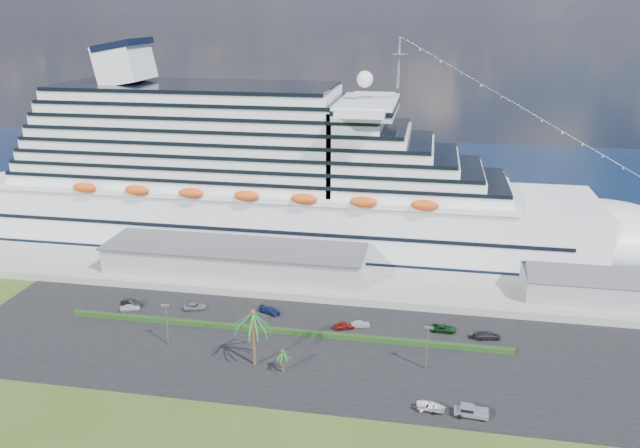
% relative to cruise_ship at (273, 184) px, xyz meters
% --- Properties ---
extents(ground, '(420.00, 420.00, 0.00)m').
position_rel_cruise_ship_xyz_m(ground, '(21.53, -64.00, -16.69)').
color(ground, '#334818').
rests_on(ground, ground).
extents(asphalt_lot, '(140.00, 38.00, 0.12)m').
position_rel_cruise_ship_xyz_m(asphalt_lot, '(21.53, -53.00, -16.63)').
color(asphalt_lot, black).
rests_on(asphalt_lot, ground).
extents(wharf, '(240.00, 20.00, 1.80)m').
position_rel_cruise_ship_xyz_m(wharf, '(21.53, -24.00, -15.79)').
color(wharf, gray).
rests_on(wharf, ground).
extents(water, '(420.00, 160.00, 0.02)m').
position_rel_cruise_ship_xyz_m(water, '(21.53, 66.00, -16.68)').
color(water, '#0B1333').
rests_on(water, ground).
extents(cruise_ship, '(191.00, 38.00, 54.00)m').
position_rel_cruise_ship_xyz_m(cruise_ship, '(0.00, 0.00, 0.00)').
color(cruise_ship, silver).
rests_on(cruise_ship, ground).
extents(terminal_building, '(61.00, 15.00, 6.30)m').
position_rel_cruise_ship_xyz_m(terminal_building, '(-3.47, -24.00, -11.68)').
color(terminal_building, gray).
rests_on(terminal_building, wharf).
extents(port_shed, '(24.00, 12.31, 7.37)m').
position_rel_cruise_ship_xyz_m(port_shed, '(73.53, -24.00, -12.30)').
color(port_shed, gray).
rests_on(port_shed, wharf).
extents(hedge, '(88.00, 1.10, 0.90)m').
position_rel_cruise_ship_xyz_m(hedge, '(13.53, -48.00, -16.12)').
color(hedge, black).
rests_on(hedge, asphalt_lot).
extents(lamp_post_left, '(1.60, 0.35, 8.27)m').
position_rel_cruise_ship_xyz_m(lamp_post_left, '(-6.47, -56.00, -11.35)').
color(lamp_post_left, gray).
rests_on(lamp_post_left, asphalt_lot).
extents(lamp_post_right, '(1.60, 0.35, 8.27)m').
position_rel_cruise_ship_xyz_m(lamp_post_right, '(41.53, -56.00, -11.35)').
color(lamp_post_right, gray).
rests_on(lamp_post_right, asphalt_lot).
extents(palm_tall, '(8.82, 8.82, 11.13)m').
position_rel_cruise_ship_xyz_m(palm_tall, '(11.53, -60.00, -7.49)').
color(palm_tall, '#47301E').
rests_on(palm_tall, ground).
extents(palm_short, '(3.53, 3.53, 4.56)m').
position_rel_cruise_ship_xyz_m(palm_short, '(17.03, -61.50, -13.03)').
color(palm_short, '#47301E').
rests_on(palm_short, ground).
extents(parked_car_0, '(4.36, 3.15, 1.38)m').
position_rel_cruise_ship_xyz_m(parked_car_0, '(-20.02, -44.33, -15.89)').
color(parked_car_0, silver).
rests_on(parked_car_0, asphalt_lot).
extents(parked_car_1, '(4.81, 2.55, 1.51)m').
position_rel_cruise_ship_xyz_m(parked_car_1, '(-20.64, -42.32, -15.82)').
color(parked_car_1, black).
rests_on(parked_car_1, asphalt_lot).
extents(parked_car_2, '(5.25, 3.55, 1.34)m').
position_rel_cruise_ship_xyz_m(parked_car_2, '(-6.79, -41.36, -15.91)').
color(parked_car_2, gray).
rests_on(parked_car_2, asphalt_lot).
extents(parked_car_3, '(5.08, 3.70, 1.37)m').
position_rel_cruise_ship_xyz_m(parked_car_3, '(9.18, -40.41, -15.89)').
color(parked_car_3, '#151C49').
rests_on(parked_car_3, asphalt_lot).
extents(parked_car_4, '(4.56, 3.19, 1.44)m').
position_rel_cruise_ship_xyz_m(parked_car_4, '(25.33, -44.16, -15.85)').
color(parked_car_4, maroon).
rests_on(parked_car_4, asphalt_lot).
extents(parked_car_5, '(3.93, 2.28, 1.22)m').
position_rel_cruise_ship_xyz_m(parked_car_5, '(28.40, -42.96, -15.96)').
color(parked_car_5, '#979A9D').
rests_on(parked_car_5, asphalt_lot).
extents(parked_car_6, '(4.97, 2.43, 1.36)m').
position_rel_cruise_ship_xyz_m(parked_car_6, '(44.56, -41.85, -15.89)').
color(parked_car_6, '#0C3313').
rests_on(parked_car_6, asphalt_lot).
extents(parked_car_7, '(5.44, 3.04, 1.49)m').
position_rel_cruise_ship_xyz_m(parked_car_7, '(52.79, -43.23, -15.83)').
color(parked_car_7, black).
rests_on(parked_car_7, asphalt_lot).
extents(pickup_truck, '(5.35, 2.30, 1.84)m').
position_rel_cruise_ship_xyz_m(pickup_truck, '(48.58, -68.59, -15.56)').
color(pickup_truck, black).
rests_on(pickup_truck, asphalt_lot).
extents(boat_trailer, '(5.38, 3.69, 1.52)m').
position_rel_cruise_ship_xyz_m(boat_trailer, '(42.50, -68.36, -15.57)').
color(boat_trailer, gray).
rests_on(boat_trailer, asphalt_lot).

